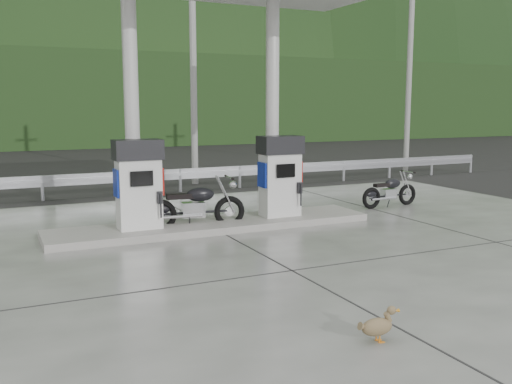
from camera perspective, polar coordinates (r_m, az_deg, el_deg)
name	(u,v)px	position (r m, az deg, el deg)	size (l,w,h in m)	color
ground	(265,257)	(10.09, 0.87, -6.51)	(160.00, 160.00, 0.00)	black
forecourt_apron	(265,256)	(10.09, 0.87, -6.46)	(18.00, 14.00, 0.02)	slate
pump_island	(214,225)	(12.30, -4.24, -3.30)	(7.00, 1.40, 0.15)	gray
gas_pump_left	(139,184)	(11.67, -11.65, 0.75)	(0.95, 0.55, 1.80)	silver
gas_pump_right	(280,176)	(12.79, 2.42, 1.60)	(0.95, 0.55, 1.80)	silver
canopy_column_left	(132,104)	(11.96, -12.34, 8.60)	(0.30, 0.30, 5.00)	silver
canopy_column_right	(272,104)	(13.05, 1.64, 8.79)	(0.30, 0.30, 5.00)	silver
guardrail	(148,170)	(17.40, -10.76, 2.14)	(26.00, 0.16, 1.42)	#AFB1B8
road	(124,180)	(20.87, -13.11, 1.17)	(60.00, 7.00, 0.01)	black
utility_pole_b	(193,64)	(19.35, -6.30, 12.64)	(0.22, 0.22, 8.00)	gray
utility_pole_c	(409,71)	(23.84, 15.09, 11.64)	(0.22, 0.22, 8.00)	gray
tree_band	(59,100)	(38.99, -19.06, 8.72)	(80.00, 6.00, 6.00)	black
forested_hills	(30,129)	(68.94, -21.67, 5.86)	(100.00, 40.00, 140.00)	black
motorcycle_left	(195,206)	(12.25, -6.07, -1.45)	(2.03, 0.64, 0.96)	black
motorcycle_right	(390,192)	(15.25, 13.23, 0.03)	(1.66, 0.52, 0.79)	black
duck	(377,327)	(6.67, 11.99, -13.10)	(0.47, 0.13, 0.34)	brown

